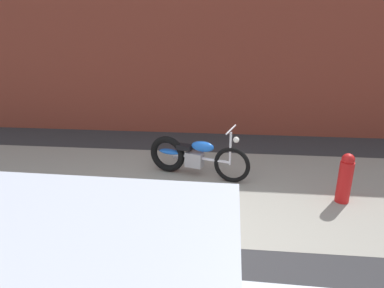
% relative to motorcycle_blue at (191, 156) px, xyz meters
% --- Properties ---
extents(ground_plane, '(80.00, 80.00, 0.00)m').
position_rel_motorcycle_blue_xyz_m(ground_plane, '(-0.06, -2.22, -0.40)').
color(ground_plane, '#2D2D30').
extents(sidewalk_slab, '(36.00, 3.50, 0.01)m').
position_rel_motorcycle_blue_xyz_m(sidewalk_slab, '(-0.06, -0.47, -0.40)').
color(sidewalk_slab, gray).
rests_on(sidewalk_slab, ground).
extents(brick_building_wall, '(36.00, 0.50, 4.63)m').
position_rel_motorcycle_blue_xyz_m(brick_building_wall, '(-0.06, 2.98, 1.92)').
color(brick_building_wall, brown).
rests_on(brick_building_wall, ground).
extents(motorcycle_blue, '(1.95, 0.80, 1.03)m').
position_rel_motorcycle_blue_xyz_m(motorcycle_blue, '(0.00, 0.00, 0.00)').
color(motorcycle_blue, black).
rests_on(motorcycle_blue, ground).
extents(fire_hydrant, '(0.22, 0.22, 0.84)m').
position_rel_motorcycle_blue_xyz_m(fire_hydrant, '(2.57, -0.79, 0.03)').
color(fire_hydrant, red).
rests_on(fire_hydrant, ground).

